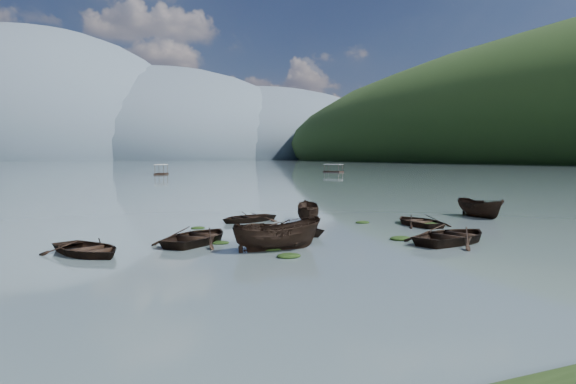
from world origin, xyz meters
name	(u,v)px	position (x,y,z in m)	size (l,w,h in m)	color
ground_plane	(400,257)	(0.00, 0.00, 0.00)	(2400.00, 2400.00, 0.00)	#526367
haze_mtn_b	(36,159)	(-60.00, 900.00, 0.00)	(520.00, 520.00, 340.00)	#475666
haze_mtn_c	(162,159)	(140.00, 900.00, 0.00)	(520.00, 520.00, 260.00)	#475666
haze_mtn_d	(259,159)	(320.00, 900.00, 0.00)	(520.00, 520.00, 220.00)	#475666
rowboat_0	(88,255)	(-12.08, 5.84, 0.00)	(3.02, 4.23, 0.88)	black
rowboat_1	(199,243)	(-6.94, 7.02, 0.00)	(3.38, 4.74, 0.98)	black
rowboat_2	(278,250)	(-4.11, 3.60, 0.00)	(1.60, 4.25, 1.64)	black
rowboat_3	(419,225)	(7.16, 8.12, 0.00)	(2.94, 4.11, 0.85)	black
rowboat_4	(454,242)	(4.69, 2.12, 0.00)	(3.61, 5.05, 1.05)	black
rowboat_5	(480,217)	(13.69, 9.76, 0.00)	(1.56, 4.15, 1.60)	black
rowboat_6	(283,235)	(-2.14, 7.67, 0.00)	(3.45, 4.83, 1.00)	black
rowboat_7	(247,221)	(-2.06, 13.96, 0.00)	(2.90, 4.06, 0.84)	black
rowboat_8	(308,222)	(1.54, 12.34, 0.00)	(1.42, 3.78, 1.46)	black
weed_clump_0	(289,257)	(-4.30, 1.90, 0.00)	(1.05, 0.86, 0.23)	black
weed_clump_1	(271,250)	(-4.36, 3.74, 0.00)	(0.97, 0.77, 0.21)	black
weed_clump_2	(400,240)	(2.75, 3.84, 0.00)	(1.15, 0.92, 0.25)	black
weed_clump_3	(362,223)	(4.43, 10.27, 0.00)	(0.93, 0.79, 0.21)	black
weed_clump_4	(423,225)	(7.34, 7.88, 0.00)	(1.00, 0.79, 0.21)	black
weed_clump_5	(220,244)	(-6.03, 6.34, 0.00)	(0.89, 0.72, 0.19)	black
weed_clump_6	(198,228)	(-5.79, 11.98, 0.00)	(0.85, 0.71, 0.18)	black
weed_clump_7	(435,226)	(7.87, 7.41, 0.00)	(1.23, 0.98, 0.27)	black
pontoon_centre	(161,175)	(7.64, 106.53, 0.00)	(2.52, 6.05, 2.32)	black
pontoon_right	(333,172)	(54.02, 106.43, 0.00)	(2.30, 5.53, 2.12)	black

